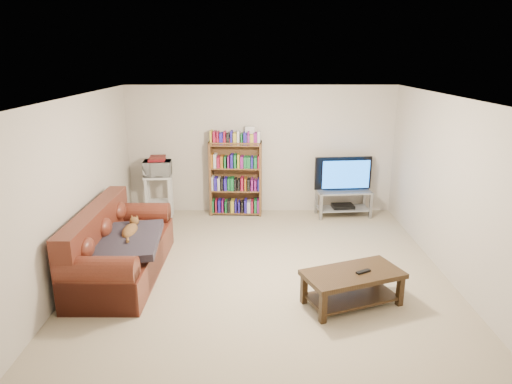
{
  "coord_description": "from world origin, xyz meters",
  "views": [
    {
      "loc": [
        -0.12,
        -5.96,
        2.9
      ],
      "look_at": [
        -0.1,
        0.4,
        1.0
      ],
      "focal_mm": 32.0,
      "sensor_mm": 36.0,
      "label": 1
    }
  ],
  "objects_px": {
    "sofa": "(117,252)",
    "coffee_table": "(352,282)",
    "bookshelf": "(236,177)",
    "tv_stand": "(343,199)"
  },
  "relations": [
    {
      "from": "sofa",
      "to": "coffee_table",
      "type": "relative_size",
      "value": 1.7
    },
    {
      "from": "bookshelf",
      "to": "sofa",
      "type": "bearing_deg",
      "value": -118.77
    },
    {
      "from": "bookshelf",
      "to": "coffee_table",
      "type": "bearing_deg",
      "value": -62.61
    },
    {
      "from": "coffee_table",
      "to": "sofa",
      "type": "bearing_deg",
      "value": 144.09
    },
    {
      "from": "sofa",
      "to": "bookshelf",
      "type": "height_order",
      "value": "bookshelf"
    },
    {
      "from": "coffee_table",
      "to": "bookshelf",
      "type": "relative_size",
      "value": 0.93
    },
    {
      "from": "sofa",
      "to": "tv_stand",
      "type": "bearing_deg",
      "value": 34.35
    },
    {
      "from": "tv_stand",
      "to": "coffee_table",
      "type": "bearing_deg",
      "value": -103.9
    },
    {
      "from": "sofa",
      "to": "tv_stand",
      "type": "xyz_separation_m",
      "value": [
        3.55,
        2.39,
        0.01
      ]
    },
    {
      "from": "sofa",
      "to": "coffee_table",
      "type": "xyz_separation_m",
      "value": [
        3.06,
        -0.81,
        -0.03
      ]
    }
  ]
}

